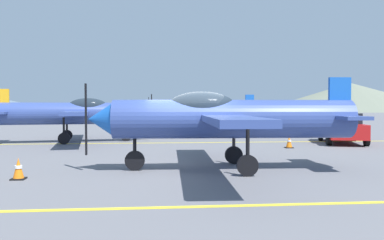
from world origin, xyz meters
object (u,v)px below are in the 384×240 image
at_px(airplane_far, 203,111).
at_px(traffic_cone_side, 18,169).
at_px(car_sedan, 342,127).
at_px(traffic_cone_front, 289,142).
at_px(airplane_mid, 76,113).
at_px(airplane_near, 223,118).

height_order(airplane_far, traffic_cone_side, airplane_far).
bearing_deg(car_sedan, traffic_cone_front, -149.50).
relative_size(airplane_mid, traffic_cone_front, 16.42).
bearing_deg(car_sedan, traffic_cone_side, -145.93).
height_order(airplane_near, car_sedan, airplane_near).
relative_size(airplane_far, traffic_cone_front, 16.36).
bearing_deg(airplane_far, car_sedan, -58.29).
height_order(airplane_far, car_sedan, airplane_far).
relative_size(car_sedan, traffic_cone_front, 7.84).
bearing_deg(airplane_near, airplane_far, 84.87).
relative_size(airplane_near, traffic_cone_side, 16.36).
xyz_separation_m(car_sedan, traffic_cone_front, (-3.67, -2.16, -0.56)).
bearing_deg(traffic_cone_side, airplane_near, 10.79).
xyz_separation_m(airplane_far, traffic_cone_side, (-7.44, -19.39, -1.34)).
xyz_separation_m(airplane_mid, car_sedan, (14.36, -1.93, -0.79)).
distance_m(airplane_far, car_sedan, 11.93).
bearing_deg(airplane_mid, traffic_cone_front, -20.91).
height_order(airplane_mid, airplane_far, same).
relative_size(airplane_far, car_sedan, 2.09).
distance_m(airplane_near, traffic_cone_front, 7.46).
xyz_separation_m(airplane_mid, traffic_cone_front, (10.69, -4.09, -1.34)).
relative_size(traffic_cone_front, traffic_cone_side, 1.00).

